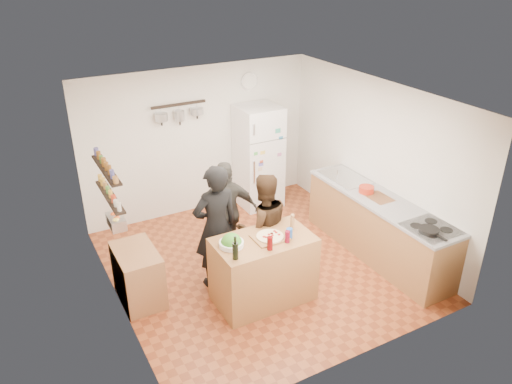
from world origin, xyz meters
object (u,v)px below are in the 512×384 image
pepper_mill (292,223)px  person_center (263,227)px  red_bowl (366,189)px  skillet (429,230)px  side_table (138,275)px  salt_canister (289,233)px  salad_bowl (231,244)px  fridge (258,157)px  person_back (227,211)px  counter_run (378,227)px  prep_island (263,269)px  wine_bottle (235,251)px  person_left (216,227)px  wall_clock (249,81)px

pepper_mill → person_center: size_ratio=0.11×
red_bowl → skillet: bearing=-92.2°
side_table → salt_canister: bearing=-27.5°
salt_canister → salad_bowl: bearing=166.7°
side_table → pepper_mill: bearing=-21.2°
skillet → fridge: bearing=101.1°
person_back → red_bowl: bearing=177.8°
counter_run → side_table: size_ratio=3.29×
prep_island → wine_bottle: (-0.50, -0.22, 0.56)m
skillet → red_bowl: (0.05, 1.28, 0.02)m
person_left → person_back: size_ratio=1.15×
salad_bowl → salt_canister: bearing=-13.3°
wine_bottle → skillet: 2.51m
prep_island → skillet: bearing=-24.3°
salt_canister → wall_clock: size_ratio=0.43×
prep_island → wall_clock: size_ratio=4.17×
person_back → counter_run: size_ratio=0.58×
salad_bowl → person_center: (0.67, 0.41, -0.17)m
red_bowl → person_left: bearing=174.9°
person_back → skillet: bearing=151.5°
counter_run → red_bowl: 0.59m
person_back → skillet: (1.89, -1.99, 0.18)m
counter_run → person_back: bearing=153.6°
person_center → person_left: bearing=-5.8°
wall_clock → counter_run: bearing=-74.1°
salt_canister → skillet: size_ratio=0.50×
salt_canister → wall_clock: wall_clock is taller
salad_bowl → wine_bottle: (-0.08, -0.27, 0.07)m
prep_island → pepper_mill: pepper_mill is taller
pepper_mill → wall_clock: wall_clock is taller
counter_run → skillet: 1.12m
prep_island → counter_run: (2.02, 0.14, -0.01)m
salad_bowl → counter_run: (2.44, 0.09, -0.49)m
salt_canister → person_back: 1.29m
pepper_mill → person_center: bearing=115.8°
salt_canister → pepper_mill: bearing=48.6°
prep_island → pepper_mill: (0.45, 0.05, 0.54)m
pepper_mill → person_back: person_back is taller
salad_bowl → person_center: size_ratio=0.20×
fridge → person_left: bearing=-132.1°
counter_run → side_table: bearing=169.5°
pepper_mill → prep_island: bearing=-173.7°
salad_bowl → wine_bottle: size_ratio=1.44×
skillet → side_table: (-3.34, 1.64, -0.58)m
counter_run → fridge: bearing=108.1°
pepper_mill → person_back: 1.18m
person_left → side_table: bearing=-9.2°
salt_canister → wall_clock: bearing=71.4°
prep_island → salt_canister: salt_canister is taller
pepper_mill → person_back: (-0.42, 1.08, -0.23)m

